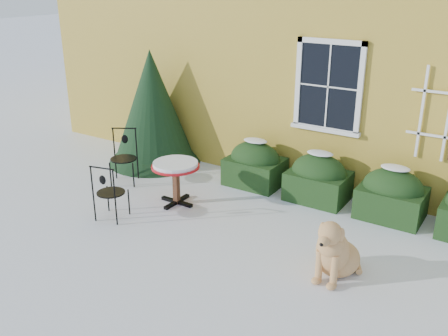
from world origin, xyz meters
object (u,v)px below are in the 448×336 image
Objects in this scene: patio_chair_near at (109,192)px; dog at (335,253)px; patio_chair_far at (124,156)px; evergreen_shrub at (153,118)px; bistro_table at (176,169)px.

dog is at bearing 172.38° from patio_chair_near.
patio_chair_near is 1.59m from patio_chair_far.
bistro_table is at bearing -39.90° from evergreen_shrub.
dog is at bearing -23.46° from evergreen_shrub.
bistro_table is at bearing -40.74° from patio_chair_far.
bistro_table is 1.48m from patio_chair_far.
patio_chair_near is at bearing -117.06° from bistro_table.
patio_chair_far is at bearing 171.74° from dog.
bistro_table is at bearing 170.86° from dog.
evergreen_shrub is 5.39m from dog.
evergreen_shrub is 1.31m from patio_chair_far.
evergreen_shrub reaches higher than patio_chair_far.
dog reaches higher than bistro_table.
bistro_table is 0.86× the size of patio_chair_near.
evergreen_shrub is 2.35× the size of dog.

